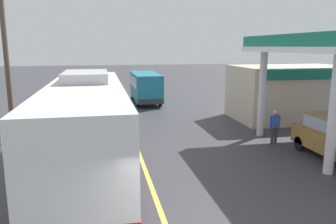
# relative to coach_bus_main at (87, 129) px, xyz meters

# --- Properties ---
(ground) EXTENTS (120.00, 120.00, 0.00)m
(ground) POSITION_rel_coach_bus_main_xyz_m (2.07, 13.12, -1.72)
(ground) COLOR #38383D
(lane_divider_stripe) EXTENTS (0.16, 50.00, 0.01)m
(lane_divider_stripe) POSITION_rel_coach_bus_main_xyz_m (2.07, 8.12, -1.72)
(lane_divider_stripe) COLOR #D8CC4C
(lane_divider_stripe) RESTS_ON ground
(coach_bus_main) EXTENTS (2.60, 11.04, 3.69)m
(coach_bus_main) POSITION_rel_coach_bus_main_xyz_m (0.00, 0.00, 0.00)
(coach_bus_main) COLOR white
(coach_bus_main) RESTS_ON ground
(gas_station_roadside) EXTENTS (9.10, 11.95, 5.10)m
(gas_station_roadside) POSITION_rel_coach_bus_main_xyz_m (12.36, 5.33, 0.91)
(gas_station_roadside) COLOR #147259
(gas_station_roadside) RESTS_ON ground
(minibus_opposing_lane) EXTENTS (2.04, 6.13, 2.44)m
(minibus_opposing_lane) POSITION_rel_coach_bus_main_xyz_m (4.16, 15.42, -0.25)
(minibus_opposing_lane) COLOR teal
(minibus_opposing_lane) RESTS_ON ground
(pedestrian_near_pump) EXTENTS (0.55, 0.22, 1.66)m
(pedestrian_near_pump) POSITION_rel_coach_bus_main_xyz_m (8.60, 2.30, -0.79)
(pedestrian_near_pump) COLOR #33333F
(pedestrian_near_pump) RESTS_ON ground
(car_trailing_behind_bus) EXTENTS (1.70, 4.20, 1.82)m
(car_trailing_behind_bus) POSITION_rel_coach_bus_main_xyz_m (-0.31, 16.92, -0.71)
(car_trailing_behind_bus) COLOR #B2B2B7
(car_trailing_behind_bus) RESTS_ON ground
(utility_pole_roadside) EXTENTS (1.80, 0.24, 8.70)m
(utility_pole_roadside) POSITION_rel_coach_bus_main_xyz_m (-3.72, 5.06, 2.81)
(utility_pole_roadside) COLOR brown
(utility_pole_roadside) RESTS_ON ground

